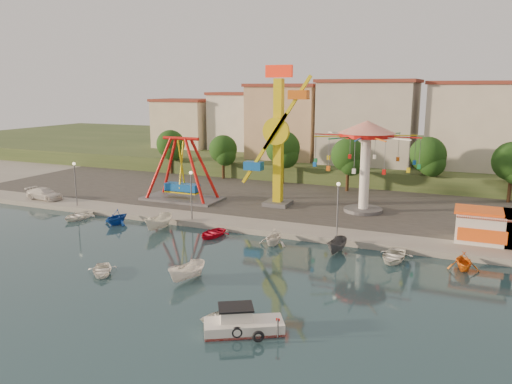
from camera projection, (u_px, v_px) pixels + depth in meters
The scene contains 35 objects.
ground at pixel (196, 276), 39.38m from camera, with size 200.00×200.00×0.00m, color #122C32.
quay_deck at pixel (360, 164), 95.04m from camera, with size 200.00×100.00×0.60m, color #9E998E.
asphalt_pad at pixel (310, 195), 66.22m from camera, with size 90.00×28.00×0.01m, color #4C4944.
hill_terrace at pixel (365, 154), 99.29m from camera, with size 200.00×60.00×3.00m, color #384C26.
pirate_ship_ride at pixel (182, 170), 62.49m from camera, with size 10.00×5.00×8.00m.
kamikaze_tower at pixel (280, 140), 58.33m from camera, with size 5.86×3.10×16.50m.
wave_swinger at pixel (366, 146), 55.71m from camera, with size 11.60×11.60×10.40m.
booth_left at pixel (485, 226), 45.65m from camera, with size 5.40×3.78×3.08m.
lamp_post_0 at pixel (76, 185), 59.71m from camera, with size 0.14×0.14×5.00m, color #59595E.
lamp_post_1 at pixel (191, 197), 53.52m from camera, with size 0.14×0.14×5.00m, color #59595E.
lamp_post_2 at pixel (338, 211), 47.33m from camera, with size 0.14×0.14×5.00m, color #59595E.
tree_0 at pixel (171, 144), 81.55m from camera, with size 4.60×4.60×7.19m.
tree_1 at pixel (223, 149), 77.07m from camera, with size 4.35×4.35×6.80m.
tree_2 at pixel (283, 148), 72.67m from camera, with size 5.02×5.02×7.85m.
tree_3 at pixel (348, 155), 67.57m from camera, with size 4.68×4.68×7.32m.
tree_4 at pixel (428, 155), 66.35m from camera, with size 4.86×4.86×7.60m.
tree_5 at pixel (512, 162), 60.86m from camera, with size 4.83×4.83×7.54m.
building_0 at pixel (163, 119), 91.85m from camera, with size 9.26×9.53×11.87m, color beige.
building_1 at pixel (234, 127), 92.31m from camera, with size 12.33×9.01×8.63m, color silver.
building_2 at pixel (303, 122), 87.47m from camera, with size 11.95×9.28×11.23m, color tan.
building_3 at pixel (379, 132), 79.51m from camera, with size 12.59×10.50×9.20m, color beige.
building_4 at pixel (471, 133), 77.35m from camera, with size 10.75×9.23×9.24m, color beige.
cabin_motorboat at pixel (242, 325), 30.31m from camera, with size 5.06×3.99×1.69m.
rowboat_a at pixel (102, 270), 39.65m from camera, with size 2.26×3.17×0.66m, color white.
rowboat_b at pixel (225, 316), 31.67m from camera, with size 2.33×3.26×0.68m, color white.
skiff at pixel (187, 272), 38.29m from camera, with size 1.36×3.63×1.40m, color white.
van at pixel (45, 194), 63.37m from camera, with size 2.04×5.01×1.45m, color silver.
moored_boat_0 at pixel (78, 216), 56.24m from camera, with size 2.75×3.86×0.80m, color white.
moored_boat_1 at pixel (116, 217), 54.04m from camera, with size 2.76×3.20×1.69m, color #1342A8.
moored_boat_2 at pixel (159, 222), 51.94m from camera, with size 1.58×4.20×1.62m, color silver.
moored_boat_3 at pixel (212, 233), 49.60m from camera, with size 2.55×3.57×0.74m, color red.
moored_boat_4 at pixel (273, 237), 46.97m from camera, with size 2.58×2.99×1.58m, color white.
moored_boat_5 at pixel (337, 246), 44.62m from camera, with size 1.32×3.51×1.36m, color #4F5054.
moored_boat_6 at pixel (393, 256), 42.77m from camera, with size 2.88×4.04×0.84m, color white.
moored_boat_7 at pixel (464, 261), 40.55m from camera, with size 2.48×2.87×1.51m, color orange.
Camera 1 is at (19.05, -32.26, 14.61)m, focal length 35.00 mm.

